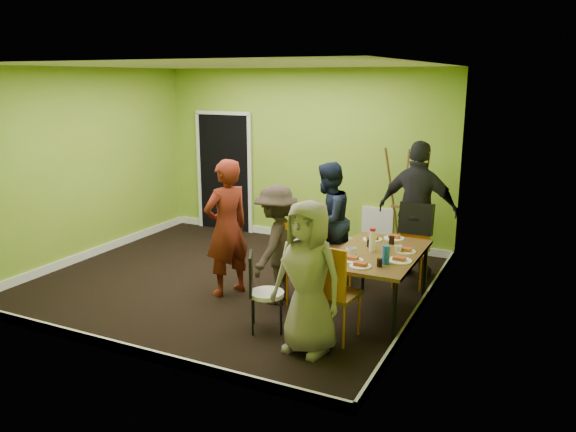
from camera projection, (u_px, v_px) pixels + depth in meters
name	position (u px, v px, depth m)	size (l,w,h in m)	color
ground	(234.00, 281.00, 7.53)	(5.00, 5.00, 0.00)	black
room_walls	(232.00, 208.00, 7.34)	(5.04, 4.54, 2.82)	#86A32A
dining_table	(378.00, 257.00, 6.28)	(0.90, 1.50, 0.75)	black
chair_left_far	(331.00, 241.00, 7.29)	(0.55, 0.54, 1.04)	orange
chair_left_near	(303.00, 258.00, 6.65)	(0.52, 0.52, 1.02)	orange
chair_back_end	(415.00, 227.00, 7.35)	(0.44, 0.51, 1.06)	orange
chair_front_end	(332.00, 288.00, 5.68)	(0.47, 0.47, 1.04)	orange
chair_bentwood	(261.00, 288.00, 5.97)	(0.45, 0.45, 0.86)	black
easel	(406.00, 205.00, 8.24)	(0.67, 0.63, 1.68)	brown
plate_near_left	(372.00, 239.00, 6.76)	(0.23, 0.23, 0.01)	white
plate_near_right	(352.00, 260.00, 6.00)	(0.24, 0.24, 0.01)	white
plate_far_back	(394.00, 238.00, 6.80)	(0.25, 0.25, 0.01)	white
plate_far_front	(360.00, 266.00, 5.80)	(0.23, 0.23, 0.01)	white
plate_wall_back	(405.00, 251.00, 6.29)	(0.23, 0.23, 0.01)	white
plate_wall_front	(399.00, 261.00, 5.98)	(0.27, 0.27, 0.01)	white
thermos	(372.00, 241.00, 6.31)	(0.07, 0.07, 0.23)	white
blue_bottle	(386.00, 255.00, 5.86)	(0.08, 0.08, 0.20)	#164EAA
orange_bottle	(373.00, 244.00, 6.46)	(0.04, 0.04, 0.08)	orange
glass_mid	(370.00, 243.00, 6.48)	(0.06, 0.06, 0.09)	black
glass_back	(392.00, 240.00, 6.58)	(0.07, 0.07, 0.09)	black
glass_front	(380.00, 263.00, 5.80)	(0.06, 0.06, 0.09)	black
cup_a	(351.00, 252.00, 6.13)	(0.12, 0.12, 0.10)	white
cup_b	(398.00, 249.00, 6.26)	(0.09, 0.09, 0.08)	white
person_standing	(227.00, 228.00, 6.89)	(0.62, 0.41, 1.71)	maroon
person_left_far	(328.00, 221.00, 7.50)	(0.77, 0.60, 1.58)	#141D33
person_left_near	(276.00, 245.00, 6.67)	(0.93, 0.53, 1.44)	#302620
person_back_end	(418.00, 210.00, 7.47)	(1.09, 0.45, 1.86)	black
person_front_end	(308.00, 277.00, 5.44)	(0.75, 0.49, 1.54)	gray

